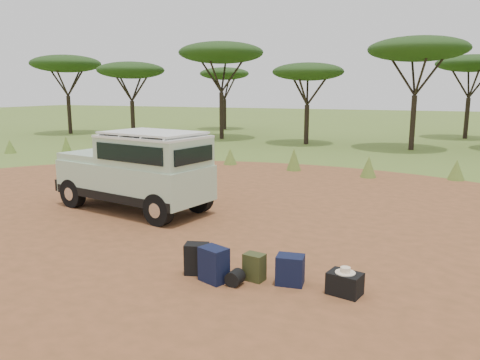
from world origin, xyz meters
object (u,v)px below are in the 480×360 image
at_px(duffel_navy, 290,270).
at_px(safari_vehicle, 137,172).
at_px(walking_staff, 152,181).
at_px(hard_case, 345,284).
at_px(backpack_navy, 214,265).
at_px(backpack_black, 197,259).
at_px(backpack_olive, 254,267).

bearing_deg(duffel_navy, safari_vehicle, 141.36).
relative_size(walking_staff, hard_case, 3.20).
height_order(safari_vehicle, duffel_navy, safari_vehicle).
relative_size(backpack_navy, hard_case, 1.16).
relative_size(walking_staff, backpack_black, 2.98).
bearing_deg(hard_case, backpack_olive, -165.99).
distance_m(backpack_black, hard_case, 2.59).
relative_size(safari_vehicle, backpack_olive, 9.87).
bearing_deg(backpack_black, hard_case, -12.89).
xyz_separation_m(backpack_black, hard_case, (2.58, 0.15, -0.09)).
xyz_separation_m(safari_vehicle, backpack_black, (3.56, -3.33, -0.77)).
height_order(backpack_olive, hard_case, backpack_olive).
bearing_deg(duffel_navy, backpack_black, 179.06).
bearing_deg(backpack_olive, duffel_navy, 17.16).
distance_m(safari_vehicle, backpack_olive, 5.67).
xyz_separation_m(safari_vehicle, backpack_navy, (3.99, -3.52, -0.75)).
bearing_deg(duffel_navy, walking_staff, 138.62).
relative_size(safari_vehicle, hard_case, 9.08).
bearing_deg(safari_vehicle, duffel_navy, -19.93).
bearing_deg(hard_case, walking_staff, 163.21).
relative_size(backpack_navy, duffel_navy, 1.19).
distance_m(walking_staff, duffel_navy, 5.85).
xyz_separation_m(safari_vehicle, walking_staff, (0.38, 0.10, -0.23)).
bearing_deg(walking_staff, hard_case, -74.20).
height_order(safari_vehicle, walking_staff, safari_vehicle).
xyz_separation_m(safari_vehicle, hard_case, (6.14, -3.18, -0.86)).
distance_m(safari_vehicle, backpack_black, 4.93).
relative_size(walking_staff, backpack_navy, 2.75).
distance_m(backpack_olive, duffel_navy, 0.62).
height_order(walking_staff, duffel_navy, walking_staff).
distance_m(safari_vehicle, hard_case, 6.97).
height_order(backpack_olive, duffel_navy, duffel_navy).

